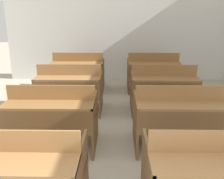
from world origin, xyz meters
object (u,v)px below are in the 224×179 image
bench_second_left (53,116)px  bench_third_left (70,87)px  bench_front_left (16,175)px  bench_third_right (163,88)px  bench_back_left (78,71)px  bench_back_right (153,71)px  bench_second_right (178,116)px  bench_front_right (213,175)px

bench_second_left → bench_third_left: 1.33m
bench_front_left → bench_second_left: 1.32m
bench_third_right → bench_back_left: same height
bench_back_right → bench_third_left: bearing=-142.0°
bench_second_left → bench_third_left: bearing=90.1°
bench_second_right → bench_back_left: 3.15m
bench_back_right → bench_front_left: bearing=-113.2°
bench_third_left → bench_back_left: same height
bench_front_left → bench_front_right: 1.71m
bench_second_left → bench_back_right: size_ratio=1.00×
bench_third_right → bench_back_left: (-1.74, 1.33, 0.00)m
bench_front_left → bench_second_left: size_ratio=1.00×
bench_front_left → bench_third_right: 3.16m
bench_second_right → bench_back_right: bearing=89.9°
bench_front_right → bench_back_right: same height
bench_front_right → bench_third_left: same height
bench_front_left → bench_third_left: (0.01, 2.65, 0.00)m
bench_back_left → bench_third_right: bearing=-37.3°
bench_second_right → bench_back_left: bearing=123.1°
bench_second_left → bench_front_left: bearing=-90.3°
bench_third_left → bench_back_left: size_ratio=1.00×
bench_front_left → bench_back_left: (-0.02, 3.98, 0.00)m
bench_back_right → bench_second_left: bearing=-122.5°
bench_front_left → bench_back_right: same height
bench_back_left → bench_second_right: bearing=-56.9°
bench_second_left → bench_back_left: bearing=90.7°
bench_front_right → bench_back_left: same height
bench_second_left → bench_third_right: 2.17m
bench_front_right → bench_second_left: same height
bench_front_right → bench_back_left: 4.32m
bench_third_left → bench_third_right: same height
bench_front_left → bench_third_right: size_ratio=1.00×
bench_front_right → bench_second_left: 2.14m
bench_front_left → bench_back_right: 4.33m
bench_third_right → bench_back_right: (-0.02, 1.33, 0.00)m
bench_front_left → bench_back_right: size_ratio=1.00×
bench_second_right → bench_third_right: (0.02, 1.31, 0.00)m
bench_front_right → bench_third_right: 2.62m
bench_front_right → bench_second_left: bearing=142.9°
bench_third_left → bench_third_right: 1.71m
bench_third_right → bench_back_left: size_ratio=1.00×
bench_second_left → bench_back_left: size_ratio=1.00×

